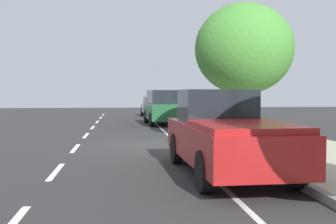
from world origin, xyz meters
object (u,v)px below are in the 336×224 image
at_px(parked_suv_green_mid, 164,107).
at_px(parked_sedan_white_far, 154,107).
at_px(street_tree_mid_block, 244,49).
at_px(fire_hydrant, 203,119).
at_px(bicycle_at_curb, 194,128).
at_px(parked_pickup_red_second, 226,135).
at_px(cyclist_with_backpack, 201,112).

relative_size(parked_suv_green_mid, parked_sedan_white_far, 1.07).
height_order(street_tree_mid_block, fire_hydrant, street_tree_mid_block).
height_order(bicycle_at_curb, street_tree_mid_block, street_tree_mid_block).
distance_m(parked_pickup_red_second, parked_suv_green_mid, 14.99).
bearing_deg(parked_suv_green_mid, parked_sedan_white_far, 89.37).
bearing_deg(parked_suv_green_mid, parked_pickup_red_second, -90.11).
xyz_separation_m(street_tree_mid_block, fire_hydrant, (-0.63, 4.80, -2.89)).
bearing_deg(street_tree_mid_block, parked_sedan_white_far, 96.73).
xyz_separation_m(parked_pickup_red_second, cyclist_with_backpack, (0.85, 7.72, 0.17)).
height_order(parked_suv_green_mid, fire_hydrant, parked_suv_green_mid).
distance_m(parked_sedan_white_far, street_tree_mid_block, 17.59).
distance_m(parked_suv_green_mid, bicycle_at_curb, 6.90).
distance_m(parked_sedan_white_far, fire_hydrant, 12.54).
height_order(parked_sedan_white_far, fire_hydrant, parked_sedan_white_far).
bearing_deg(fire_hydrant, cyclist_with_backpack, -102.43).
bearing_deg(parked_pickup_red_second, fire_hydrant, 81.94).
distance_m(parked_pickup_red_second, fire_hydrant, 10.89).
distance_m(bicycle_at_curb, street_tree_mid_block, 4.09).
height_order(parked_suv_green_mid, street_tree_mid_block, street_tree_mid_block).
height_order(parked_suv_green_mid, bicycle_at_curb, parked_suv_green_mid).
relative_size(parked_pickup_red_second, bicycle_at_curb, 3.19).
height_order(bicycle_at_curb, cyclist_with_backpack, cyclist_with_backpack).
relative_size(parked_sedan_white_far, cyclist_with_backpack, 2.56).
bearing_deg(bicycle_at_curb, fire_hydrant, 71.18).
distance_m(parked_sedan_white_far, cyclist_with_backpack, 15.54).
height_order(cyclist_with_backpack, fire_hydrant, cyclist_with_backpack).
bearing_deg(bicycle_at_curb, parked_suv_green_mid, 95.04).
xyz_separation_m(parked_pickup_red_second, street_tree_mid_block, (2.16, 5.98, 2.58)).
xyz_separation_m(parked_suv_green_mid, bicycle_at_curb, (0.60, -6.84, -0.66)).
bearing_deg(cyclist_with_backpack, fire_hydrant, 77.57).
bearing_deg(bicycle_at_curb, cyclist_with_backpack, -63.26).
bearing_deg(fire_hydrant, bicycle_at_curb, -108.82).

